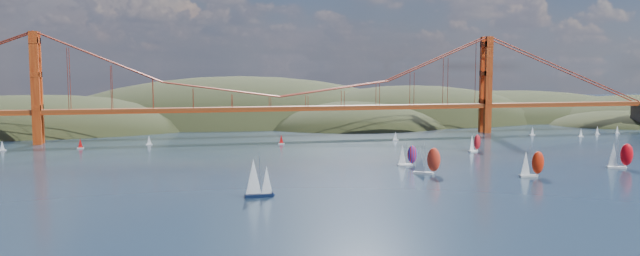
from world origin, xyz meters
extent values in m
plane|color=black|center=(0.00, 0.00, 0.00)|extent=(1200.00, 1200.00, 0.00)
ellipsoid|color=black|center=(-140.00, 260.00, -11.20)|extent=(240.00, 140.00, 64.00)
ellipsoid|color=black|center=(-10.00, 300.00, -16.80)|extent=(300.00, 180.00, 96.00)
ellipsoid|color=black|center=(110.00, 270.00, -13.30)|extent=(220.00, 140.00, 76.00)
ellipsoid|color=black|center=(60.00, 240.00, -8.40)|extent=(140.00, 110.00, 48.00)
ellipsoid|color=black|center=(200.00, 290.00, -10.50)|extent=(260.00, 160.00, 60.00)
ellipsoid|color=black|center=(240.00, 210.00, -4.90)|extent=(120.00, 90.00, 28.00)
cube|color=maroon|center=(0.00, 180.00, 16.00)|extent=(440.00, 7.00, 1.60)
cube|color=maroon|center=(0.00, 180.00, 14.80)|extent=(440.00, 7.00, 0.80)
cube|color=maroon|center=(-120.00, 180.00, 27.50)|extent=(4.00, 8.50, 55.00)
cube|color=maroon|center=(120.00, 180.00, 27.50)|extent=(4.00, 8.50, 55.00)
cube|color=black|center=(-30.27, 30.15, 0.48)|extent=(8.10, 2.47, 0.97)
cylinder|color=#99999E|center=(-29.87, 30.16, 6.78)|extent=(0.12, 0.12, 11.62)
cone|color=white|center=(-31.72, 30.11, 6.19)|extent=(4.63, 4.63, 10.23)
cone|color=white|center=(-27.86, 30.22, 5.03)|extent=(3.30, 3.30, 8.13)
cube|color=white|center=(31.55, 56.32, 0.40)|extent=(6.83, 4.58, 0.80)
cylinder|color=#99999E|center=(31.86, 56.18, 5.81)|extent=(0.10, 0.10, 10.02)
cone|color=white|center=(30.47, 56.84, 5.31)|extent=(4.99, 4.99, 8.82)
ellipsoid|color=red|center=(34.87, 54.73, 5.31)|extent=(5.49, 4.67, 8.42)
cube|color=silver|center=(64.81, 42.76, 0.37)|extent=(6.31, 2.02, 0.75)
cylinder|color=#99999E|center=(65.12, 42.74, 5.43)|extent=(0.09, 0.09, 9.36)
cone|color=white|center=(63.69, 42.81, 4.96)|extent=(3.65, 3.65, 8.24)
ellipsoid|color=red|center=(68.24, 42.61, 4.96)|extent=(4.49, 2.94, 7.86)
cube|color=white|center=(107.01, 52.07, 0.40)|extent=(6.84, 3.70, 0.79)
cylinder|color=#99999E|center=(107.33, 51.97, 5.73)|extent=(0.10, 0.10, 9.88)
cone|color=white|center=(105.88, 52.42, 5.24)|extent=(4.61, 4.61, 8.69)
ellipsoid|color=red|center=(110.47, 51.01, 5.24)|extent=(5.26, 4.12, 8.30)
cube|color=silver|center=(75.49, 105.49, 0.32)|extent=(5.42, 3.74, 0.64)
cylinder|color=#99999E|center=(75.73, 105.62, 4.63)|extent=(0.08, 0.08, 7.99)
cone|color=white|center=(74.64, 105.06, 4.23)|extent=(4.01, 4.01, 7.03)
ellipsoid|color=red|center=(78.11, 106.82, 4.23)|extent=(4.38, 3.78, 6.71)
cube|color=silver|center=(31.87, 75.48, 0.33)|extent=(5.49, 1.69, 0.65)
cylinder|color=#99999E|center=(32.14, 75.48, 4.74)|extent=(0.08, 0.08, 8.17)
cone|color=white|center=(30.89, 75.51, 4.33)|extent=(3.14, 3.14, 7.19)
ellipsoid|color=red|center=(34.87, 75.39, 4.33)|extent=(3.88, 2.51, 6.86)
cube|color=silver|center=(-130.68, 156.16, 0.25)|extent=(3.00, 1.00, 0.50)
cone|color=white|center=(-130.68, 156.16, 2.60)|extent=(2.00, 2.00, 4.20)
cube|color=silver|center=(-97.33, 156.31, 0.25)|extent=(3.00, 1.00, 0.50)
cone|color=red|center=(-97.33, 156.31, 2.60)|extent=(2.00, 2.00, 4.20)
cube|color=silver|center=(-66.80, 163.36, 0.25)|extent=(3.00, 1.00, 0.50)
cone|color=white|center=(-66.80, 163.36, 2.60)|extent=(2.00, 2.00, 4.20)
cube|color=silver|center=(138.23, 159.59, 0.25)|extent=(3.00, 1.00, 0.50)
cone|color=white|center=(138.23, 159.59, 2.60)|extent=(2.00, 2.00, 4.20)
cube|color=silver|center=(159.91, 147.36, 0.25)|extent=(3.00, 1.00, 0.50)
cone|color=white|center=(159.91, 147.36, 2.60)|extent=(2.00, 2.00, 4.20)
cube|color=silver|center=(176.25, 155.65, 0.25)|extent=(3.00, 1.00, 0.50)
cone|color=white|center=(176.25, 155.65, 2.60)|extent=(2.00, 2.00, 4.20)
cube|color=silver|center=(190.06, 156.85, 0.25)|extent=(3.00, 1.00, 0.50)
cone|color=white|center=(190.06, 156.85, 2.60)|extent=(2.00, 2.00, 4.20)
cube|color=silver|center=(56.14, 153.83, 0.25)|extent=(3.00, 1.00, 0.50)
cone|color=white|center=(56.14, 153.83, 2.60)|extent=(2.00, 2.00, 4.20)
cube|color=silver|center=(-3.59, 152.07, 0.25)|extent=(3.00, 1.00, 0.50)
cone|color=red|center=(-3.59, 152.07, 2.60)|extent=(2.00, 2.00, 4.20)
camera|label=1|loc=(-52.56, -148.25, 38.00)|focal=35.00mm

